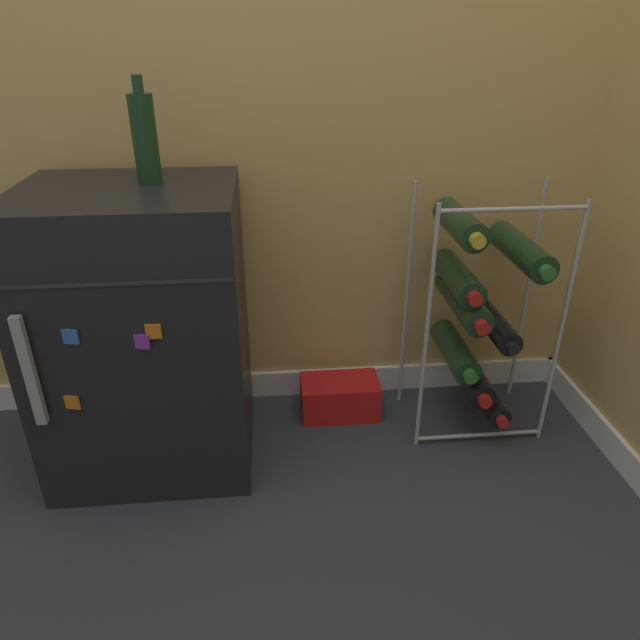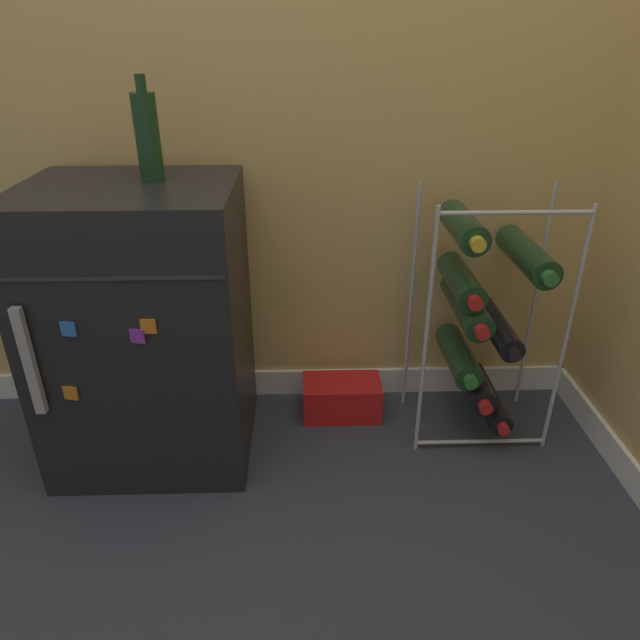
% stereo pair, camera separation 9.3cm
% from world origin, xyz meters
% --- Properties ---
extents(ground_plane, '(14.00, 14.00, 0.00)m').
position_xyz_m(ground_plane, '(0.00, 0.00, 0.00)').
color(ground_plane, '#333842').
extents(mini_fridge, '(0.54, 0.48, 0.79)m').
position_xyz_m(mini_fridge, '(-0.53, 0.28, 0.40)').
color(mini_fridge, black).
rests_on(mini_fridge, ground_plane).
extents(wine_rack, '(0.40, 0.33, 0.75)m').
position_xyz_m(wine_rack, '(0.42, 0.34, 0.39)').
color(wine_rack, '#B2B2B7').
rests_on(wine_rack, ground_plane).
extents(soda_box, '(0.25, 0.14, 0.12)m').
position_xyz_m(soda_box, '(0.03, 0.41, 0.06)').
color(soda_box, red).
rests_on(soda_box, ground_plane).
extents(fridge_top_bottle, '(0.06, 0.06, 0.25)m').
position_xyz_m(fridge_top_bottle, '(-0.47, 0.33, 0.90)').
color(fridge_top_bottle, '#19381E').
rests_on(fridge_top_bottle, mini_fridge).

